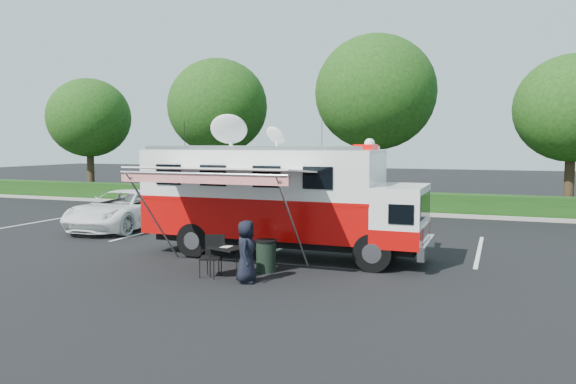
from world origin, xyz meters
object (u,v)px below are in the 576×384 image
object	(u,v)px
white_suv	(124,229)
trash_bin	(266,256)
command_truck	(280,198)
folding_table	(227,249)

from	to	relation	value
white_suv	trash_bin	size ratio (longest dim) A/B	6.47
command_truck	trash_bin	bearing A→B (deg)	-78.36
folding_table	trash_bin	distance (m)	1.15
command_truck	white_suv	size ratio (longest dim) A/B	1.55
folding_table	trash_bin	size ratio (longest dim) A/B	1.25
command_truck	folding_table	xyz separation A→B (m)	(-0.28, -2.89, -1.03)
white_suv	trash_bin	bearing A→B (deg)	-33.80
command_truck	folding_table	size ratio (longest dim) A/B	8.02
white_suv	trash_bin	xyz separation A→B (m)	(8.22, -4.90, 0.43)
white_suv	folding_table	size ratio (longest dim) A/B	5.16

